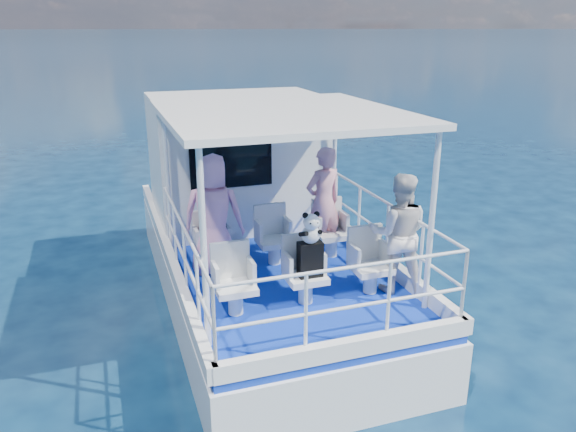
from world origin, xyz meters
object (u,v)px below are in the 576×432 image
at_px(passenger_stbd_aft, 399,233).
at_px(backpack_center, 310,259).
at_px(panda, 311,228).
at_px(passenger_port_fwd, 213,216).

bearing_deg(passenger_stbd_aft, backpack_center, 25.88).
height_order(backpack_center, panda, panda).
bearing_deg(backpack_center, panda, -91.46).
distance_m(passenger_stbd_aft, panda, 1.24).
height_order(passenger_port_fwd, panda, passenger_port_fwd).
relative_size(passenger_port_fwd, backpack_center, 3.83).
bearing_deg(backpack_center, passenger_port_fwd, 125.37).
xyz_separation_m(passenger_stbd_aft, panda, (-1.22, -0.02, 0.23)).
distance_m(passenger_stbd_aft, backpack_center, 1.23).
bearing_deg(passenger_port_fwd, passenger_stbd_aft, 168.43).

